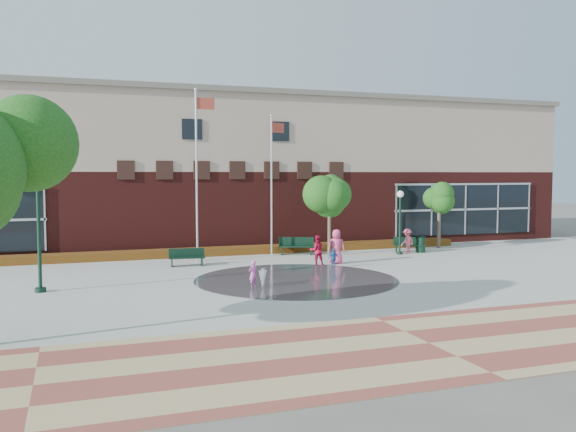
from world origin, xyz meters
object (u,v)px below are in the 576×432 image
object	(u,v)px
flagpole_right	(272,177)
trash_can	(420,244)
flagpole_left	(197,166)
bench_left	(187,261)
child_splash	(253,274)

from	to	relation	value
flagpole_right	trash_can	world-z (taller)	flagpole_right
flagpole_right	trash_can	distance (m)	9.11
trash_can	flagpole_right	bearing A→B (deg)	167.59
flagpole_left	bench_left	bearing A→B (deg)	-119.33
flagpole_right	trash_can	xyz separation A→B (m)	(8.11, -1.78, -3.76)
flagpole_left	flagpole_right	xyz separation A→B (m)	(4.25, 1.11, -0.57)
flagpole_left	child_splash	distance (m)	8.71
flagpole_left	flagpole_right	bearing A→B (deg)	15.67
child_splash	trash_can	bearing A→B (deg)	-172.67
bench_left	trash_can	bearing A→B (deg)	9.35
trash_can	child_splash	bearing A→B (deg)	-149.55
trash_can	child_splash	world-z (taller)	child_splash
flagpole_right	bench_left	world-z (taller)	flagpole_right
trash_can	child_splash	xyz separation A→B (m)	(-11.70, -6.88, 0.06)
flagpole_left	trash_can	bearing A→B (deg)	-2.04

